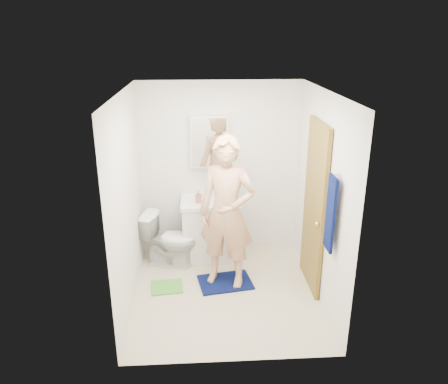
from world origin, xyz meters
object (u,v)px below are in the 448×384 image
at_px(medicine_cabinet, 209,142).
at_px(towel, 331,214).
at_px(vanity_cabinet, 211,230).
at_px(soap_dispenser, 198,196).
at_px(toothbrush_cup, 231,194).
at_px(toilet, 170,239).
at_px(man, 227,213).

distance_m(medicine_cabinet, towel, 2.11).
relative_size(vanity_cabinet, soap_dispenser, 4.66).
relative_size(vanity_cabinet, toothbrush_cup, 7.02).
relative_size(toilet, soap_dispenser, 4.23).
height_order(vanity_cabinet, towel, towel).
relative_size(soap_dispenser, man, 0.09).
bearing_deg(soap_dispenser, man, -62.11).
height_order(towel, toothbrush_cup, towel).
height_order(soap_dispenser, man, man).
bearing_deg(toothbrush_cup, medicine_cabinet, 157.87).
bearing_deg(vanity_cabinet, man, -76.15).
bearing_deg(medicine_cabinet, soap_dispenser, -116.60).
bearing_deg(toothbrush_cup, toilet, -161.25).
distance_m(toilet, soap_dispenser, 0.70).
bearing_deg(man, medicine_cabinet, 121.45).
bearing_deg(toothbrush_cup, soap_dispenser, -156.39).
bearing_deg(towel, man, 142.55).
distance_m(soap_dispenser, toothbrush_cup, 0.49).
relative_size(medicine_cabinet, toothbrush_cup, 6.14).
distance_m(vanity_cabinet, toothbrush_cup, 0.58).
bearing_deg(man, toothbrush_cup, 103.05).
bearing_deg(vanity_cabinet, toilet, -162.12).
height_order(towel, soap_dispenser, towel).
bearing_deg(soap_dispenser, toothbrush_cup, 23.61).
distance_m(toothbrush_cup, man, 0.83).
xyz_separation_m(towel, toilet, (-1.73, 1.31, -0.89)).
bearing_deg(towel, toothbrush_cup, 119.23).
bearing_deg(toothbrush_cup, man, -97.76).
bearing_deg(man, toilet, 164.31).
bearing_deg(toilet, medicine_cabinet, -38.96).
relative_size(toilet, man, 0.39).
bearing_deg(medicine_cabinet, toothbrush_cup, -22.13).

